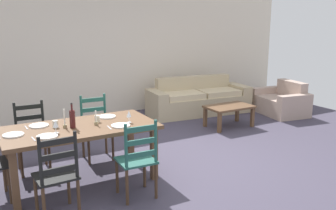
{
  "coord_description": "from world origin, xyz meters",
  "views": [
    {
      "loc": [
        -2.65,
        -4.38,
        2.07
      ],
      "look_at": [
        0.1,
        0.53,
        0.75
      ],
      "focal_mm": 39.4,
      "sensor_mm": 36.0,
      "label": 1
    }
  ],
  "objects": [
    {
      "name": "dining_chair_near_left",
      "position": [
        -1.92,
        -0.69,
        0.48
      ],
      "size": [
        0.44,
        0.42,
        0.96
      ],
      "color": "black",
      "rests_on": "ground_plane"
    },
    {
      "name": "fork_near_right",
      "position": [
        -1.15,
        -0.2,
        0.75
      ],
      "size": [
        0.03,
        0.17,
        0.01
      ],
      "primitive_type": "cube",
      "rotation": [
        0.0,
        0.0,
        -0.06
      ],
      "color": "silver",
      "rests_on": "dining_table"
    },
    {
      "name": "dining_table",
      "position": [
        -1.45,
        0.05,
        0.66
      ],
      "size": [
        1.9,
        0.96,
        0.75
      ],
      "color": "brown",
      "rests_on": "ground_plane"
    },
    {
      "name": "fork_far_left",
      "position": [
        -2.05,
        0.3,
        0.75
      ],
      "size": [
        0.02,
        0.17,
        0.01
      ],
      "primitive_type": "cube",
      "rotation": [
        0.0,
        0.0,
        0.03
      ],
      "color": "silver",
      "rests_on": "dining_table"
    },
    {
      "name": "dinner_plate_head_west",
      "position": [
        -2.23,
        0.05,
        0.76
      ],
      "size": [
        0.24,
        0.24,
        0.02
      ],
      "primitive_type": "cylinder",
      "color": "white",
      "rests_on": "dining_table"
    },
    {
      "name": "armchair_upholstered",
      "position": [
        3.48,
        1.36,
        0.25
      ],
      "size": [
        0.96,
        1.26,
        0.72
      ],
      "color": "tan",
      "rests_on": "ground_plane"
    },
    {
      "name": "dinner_plate_far_right",
      "position": [
        -1.0,
        0.3,
        0.76
      ],
      "size": [
        0.24,
        0.24,
        0.02
      ],
      "primitive_type": "cylinder",
      "color": "white",
      "rests_on": "dining_table"
    },
    {
      "name": "couch",
      "position": [
        1.87,
        2.33,
        0.29
      ],
      "size": [
        2.35,
        1.03,
        0.8
      ],
      "color": "tan",
      "rests_on": "ground_plane"
    },
    {
      "name": "dinner_plate_near_right",
      "position": [
        -1.0,
        -0.2,
        0.76
      ],
      "size": [
        0.24,
        0.24,
        0.02
      ],
      "primitive_type": "cylinder",
      "color": "white",
      "rests_on": "dining_table"
    },
    {
      "name": "coffee_cup_secondary",
      "position": [
        -1.73,
        0.14,
        0.8
      ],
      "size": [
        0.07,
        0.07,
        0.09
      ],
      "primitive_type": "cylinder",
      "color": "beige",
      "rests_on": "dining_table"
    },
    {
      "name": "dining_chair_near_right",
      "position": [
        -1.0,
        -0.7,
        0.48
      ],
      "size": [
        0.44,
        0.42,
        0.96
      ],
      "color": "#23584E",
      "rests_on": "ground_plane"
    },
    {
      "name": "wine_glass_near_left",
      "position": [
        -1.77,
        -0.1,
        0.86
      ],
      "size": [
        0.06,
        0.06,
        0.16
      ],
      "color": "white",
      "rests_on": "dining_table"
    },
    {
      "name": "coffee_table",
      "position": [
        1.79,
        1.12,
        0.36
      ],
      "size": [
        0.9,
        0.56,
        0.42
      ],
      "color": "brown",
      "rests_on": "ground_plane"
    },
    {
      "name": "candle_tall",
      "position": [
        -1.63,
        0.07,
        0.82
      ],
      "size": [
        0.05,
        0.05,
        0.24
      ],
      "color": "#998C66",
      "rests_on": "dining_table"
    },
    {
      "name": "wine_bottle",
      "position": [
        -1.54,
        0.03,
        0.87
      ],
      "size": [
        0.07,
        0.07,
        0.32
      ],
      "color": "#471919",
      "rests_on": "dining_table"
    },
    {
      "name": "wall_far",
      "position": [
        0.0,
        3.3,
        1.35
      ],
      "size": [
        9.6,
        0.16,
        2.7
      ],
      "primitive_type": "cube",
      "color": "beige",
      "rests_on": "ground_plane"
    },
    {
      "name": "dining_chair_far_left",
      "position": [
        -1.93,
        0.77,
        0.48
      ],
      "size": [
        0.43,
        0.41,
        0.96
      ],
      "color": "black",
      "rests_on": "ground_plane"
    },
    {
      "name": "ground_plane",
      "position": [
        0.0,
        0.0,
        -0.01
      ],
      "size": [
        9.6,
        9.6,
        0.02
      ],
      "primitive_type": "cube",
      "color": "#413B4C"
    },
    {
      "name": "candle_short",
      "position": [
        -1.25,
        0.01,
        0.8
      ],
      "size": [
        0.05,
        0.05,
        0.19
      ],
      "color": "#998C66",
      "rests_on": "dining_table"
    },
    {
      "name": "dinner_plate_far_left",
      "position": [
        -1.9,
        0.3,
        0.76
      ],
      "size": [
        0.24,
        0.24,
        0.02
      ],
      "primitive_type": "cylinder",
      "color": "white",
      "rests_on": "dining_table"
    },
    {
      "name": "fork_far_right",
      "position": [
        -1.15,
        0.3,
        0.75
      ],
      "size": [
        0.02,
        0.17,
        0.01
      ],
      "primitive_type": "cube",
      "rotation": [
        0.0,
        0.0,
        -0.02
      ],
      "color": "silver",
      "rests_on": "dining_table"
    },
    {
      "name": "fork_near_left",
      "position": [
        -2.05,
        -0.2,
        0.75
      ],
      "size": [
        0.03,
        0.17,
        0.01
      ],
      "primitive_type": "cube",
      "rotation": [
        0.0,
        0.0,
        0.07
      ],
      "color": "silver",
      "rests_on": "dining_table"
    },
    {
      "name": "coffee_cup_primary",
      "position": [
        -1.19,
        0.13,
        0.8
      ],
      "size": [
        0.07,
        0.07,
        0.09
      ],
      "primitive_type": "cylinder",
      "color": "beige",
      "rests_on": "dining_table"
    },
    {
      "name": "dining_chair_far_right",
      "position": [
        -1.01,
        0.77,
        0.48
      ],
      "size": [
        0.44,
        0.42,
        0.96
      ],
      "color": "#245B4D",
      "rests_on": "ground_plane"
    },
    {
      "name": "wine_glass_near_right",
      "position": [
        -0.84,
        -0.1,
        0.86
      ],
      "size": [
        0.06,
        0.06,
        0.16
      ],
      "color": "white",
      "rests_on": "dining_table"
    },
    {
      "name": "dinner_plate_near_left",
      "position": [
        -1.9,
        -0.2,
        0.76
      ],
      "size": [
        0.24,
        0.24,
        0.02
      ],
      "primitive_type": "cylinder",
      "color": "white",
      "rests_on": "dining_table"
    }
  ]
}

